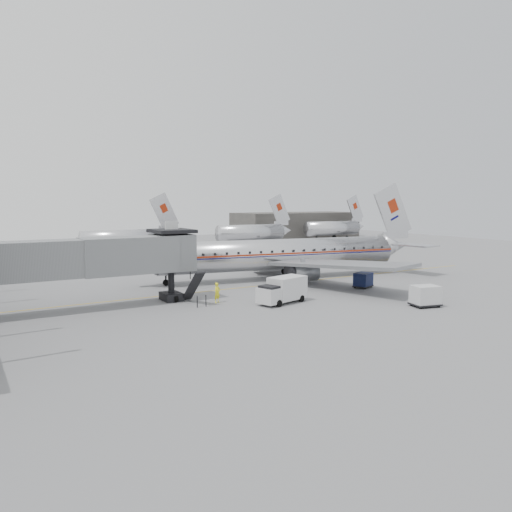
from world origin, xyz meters
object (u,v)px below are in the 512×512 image
(airliner, at_px, (285,254))
(ramp_worker, at_px, (217,293))
(service_van, at_px, (283,290))
(baggage_cart_white, at_px, (425,296))
(baggage_cart_navy, at_px, (363,280))

(airliner, height_order, ramp_worker, airliner)
(airliner, distance_m, service_van, 14.13)
(airliner, bearing_deg, baggage_cart_white, -76.50)
(service_van, bearing_deg, ramp_worker, 132.23)
(baggage_cart_white, distance_m, ramp_worker, 17.73)
(airliner, distance_m, baggage_cart_navy, 10.13)
(service_van, bearing_deg, baggage_cart_navy, -4.76)
(service_van, xyz_separation_m, ramp_worker, (-4.79, 3.10, -0.30))
(service_van, distance_m, baggage_cart_navy, 11.57)
(service_van, xyz_separation_m, baggage_cart_white, (9.46, -7.46, -0.24))
(airliner, relative_size, ramp_worker, 19.75)
(service_van, height_order, baggage_cart_navy, service_van)
(baggage_cart_navy, height_order, baggage_cart_white, baggage_cart_white)
(baggage_cart_white, relative_size, ramp_worker, 1.47)
(baggage_cart_navy, bearing_deg, ramp_worker, 154.46)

